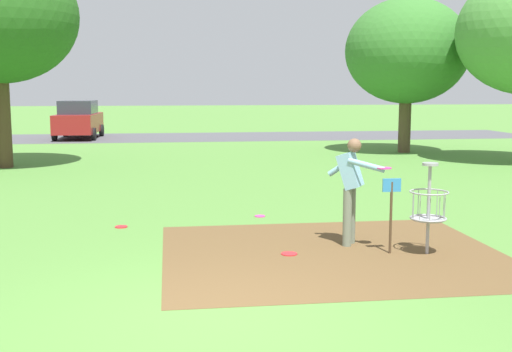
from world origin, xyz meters
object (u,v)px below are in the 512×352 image
frisbee_mid_grass (121,227)px  tree_mid_left (407,51)px  frisbee_by_tee (289,254)px  parked_car_leftmost (79,120)px  disc_golf_basket (425,205)px  player_foreground_watching (351,184)px  frisbee_near_basket (260,216)px

frisbee_mid_grass → tree_mid_left: bearing=50.7°
frisbee_by_tee → parked_car_leftmost: size_ratio=0.06×
disc_golf_basket → tree_mid_left: bearing=70.3°
disc_golf_basket → frisbee_by_tee: 2.16m
player_foreground_watching → tree_mid_left: tree_mid_left is taller
parked_car_leftmost → frisbee_near_basket: bearing=-73.2°
frisbee_by_tee → tree_mid_left: bearing=63.2°
frisbee_near_basket → parked_car_leftmost: bearing=106.8°
parked_car_leftmost → frisbee_by_tee: bearing=-75.2°
disc_golf_basket → frisbee_mid_grass: size_ratio=6.21×
frisbee_near_basket → disc_golf_basket: bearing=-56.5°
disc_golf_basket → frisbee_by_tee: disc_golf_basket is taller
player_foreground_watching → disc_golf_basket: bearing=-36.3°
tree_mid_left → player_foreground_watching: bearing=-113.9°
disc_golf_basket → parked_car_leftmost: 24.53m
frisbee_near_basket → frisbee_by_tee: same height
disc_golf_basket → player_foreground_watching: player_foreground_watching is taller
frisbee_mid_grass → parked_car_leftmost: size_ratio=0.05×
frisbee_near_basket → player_foreground_watching: bearing=-65.3°
player_foreground_watching → frisbee_by_tee: (-1.08, -0.47, -0.98)m
frisbee_by_tee → parked_car_leftmost: (-6.08, 22.93, 0.91)m
frisbee_mid_grass → tree_mid_left: tree_mid_left is taller
frisbee_near_basket → tree_mid_left: tree_mid_left is taller
frisbee_mid_grass → parked_car_leftmost: 20.96m
frisbee_mid_grass → player_foreground_watching: bearing=-25.9°
disc_golf_basket → tree_mid_left: tree_mid_left is taller
frisbee_by_tee → frisbee_mid_grass: size_ratio=1.10×
tree_mid_left → parked_car_leftmost: size_ratio=1.36×
frisbee_near_basket → frisbee_mid_grass: size_ratio=0.91×
disc_golf_basket → frisbee_mid_grass: 5.34m
player_foreground_watching → frisbee_mid_grass: player_foreground_watching is taller
frisbee_by_tee → frisbee_mid_grass: (-2.65, 2.27, 0.00)m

